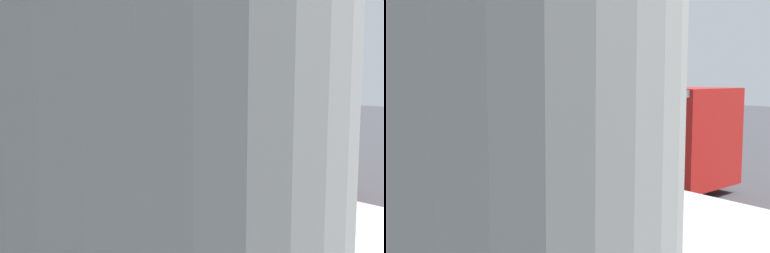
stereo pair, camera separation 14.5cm
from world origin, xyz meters
The scene contains 7 objects.
ground centered at (0.00, 0.00, 0.00)m, with size 80.00×80.00×0.00m, color #424247.
city_bus centered at (0.79, 0.59, 1.88)m, with size 11.54×2.85×3.15m.
pedestrian centered at (-2.47, -2.10, 0.89)m, with size 0.38×0.38×1.79m.
traffic_sign centered at (3.47, -3.81, 1.89)m, with size 0.08×0.60×2.80m.
lane_dash_left centered at (-2.00, -3.19, 0.00)m, with size 2.00×0.20×0.01m, color silver.
lane_dash_centre centered at (2.00, -3.19, 0.00)m, with size 2.00×0.20×0.01m, color silver.
lane_dash_right centered at (6.00, -3.19, 0.00)m, with size 2.00×0.20×0.01m, color silver.
Camera 2 is at (-12.00, 11.82, 3.47)m, focal length 42.75 mm.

